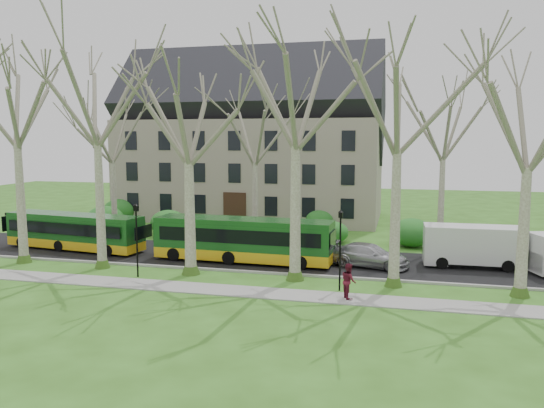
# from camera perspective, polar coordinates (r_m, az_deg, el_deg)

# --- Properties ---
(ground) EXTENTS (120.00, 120.00, 0.00)m
(ground) POSITION_cam_1_polar(r_m,az_deg,el_deg) (31.47, -3.55, -8.05)
(ground) COLOR #35651C
(ground) RESTS_ON ground
(sidewalk) EXTENTS (70.00, 2.00, 0.06)m
(sidewalk) POSITION_cam_1_polar(r_m,az_deg,el_deg) (29.17, -5.02, -9.22)
(sidewalk) COLOR gray
(sidewalk) RESTS_ON ground
(road) EXTENTS (80.00, 8.00, 0.06)m
(road) POSITION_cam_1_polar(r_m,az_deg,el_deg) (36.60, -0.98, -5.84)
(road) COLOR black
(road) RESTS_ON ground
(curb) EXTENTS (80.00, 0.25, 0.14)m
(curb) POSITION_cam_1_polar(r_m,az_deg,el_deg) (32.84, -2.77, -7.27)
(curb) COLOR #A5A39E
(curb) RESTS_ON ground
(building) EXTENTS (26.50, 12.20, 16.00)m
(building) POSITION_cam_1_polar(r_m,az_deg,el_deg) (55.10, -2.16, 6.91)
(building) COLOR gray
(building) RESTS_ON ground
(tree_row_verge) EXTENTS (49.00, 7.00, 14.00)m
(tree_row_verge) POSITION_cam_1_polar(r_m,az_deg,el_deg) (30.70, -3.48, 4.82)
(tree_row_verge) COLOR gray
(tree_row_verge) RESTS_ON ground
(tree_row_far) EXTENTS (33.00, 7.00, 12.00)m
(tree_row_far) POSITION_cam_1_polar(r_m,az_deg,el_deg) (41.39, -0.85, 4.01)
(tree_row_far) COLOR gray
(tree_row_far) RESTS_ON ground
(lamp_row) EXTENTS (36.22, 0.22, 4.30)m
(lamp_row) POSITION_cam_1_polar(r_m,az_deg,el_deg) (29.97, -4.15, -3.77)
(lamp_row) COLOR black
(lamp_row) RESTS_ON ground
(hedges) EXTENTS (30.60, 8.60, 2.00)m
(hedges) POSITION_cam_1_polar(r_m,az_deg,el_deg) (45.71, -3.94, -2.02)
(hedges) COLOR #1B5F25
(hedges) RESTS_ON ground
(bus_lead) EXTENTS (11.05, 3.66, 2.71)m
(bus_lead) POSITION_cam_1_polar(r_m,az_deg,el_deg) (41.68, -20.46, -2.75)
(bus_lead) COLOR #164E1A
(bus_lead) RESTS_ON road
(bus_follow) EXTENTS (11.98, 2.94, 2.97)m
(bus_follow) POSITION_cam_1_polar(r_m,az_deg,el_deg) (35.25, -3.12, -3.82)
(bus_follow) COLOR #164E1A
(bus_follow) RESTS_ON road
(sedan) EXTENTS (5.34, 3.06, 1.46)m
(sedan) POSITION_cam_1_polar(r_m,az_deg,el_deg) (34.51, 10.42, -5.45)
(sedan) COLOR #A7A7AB
(sedan) RESTS_ON road
(van_a) EXTENTS (6.06, 2.30, 2.63)m
(van_a) POSITION_cam_1_polar(r_m,az_deg,el_deg) (36.07, 20.80, -4.31)
(van_a) COLOR silver
(van_a) RESTS_ON road
(pedestrian_b) EXTENTS (0.98, 1.08, 1.81)m
(pedestrian_b) POSITION_cam_1_polar(r_m,az_deg,el_deg) (27.63, 8.25, -8.18)
(pedestrian_b) COLOR maroon
(pedestrian_b) RESTS_ON sidewalk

